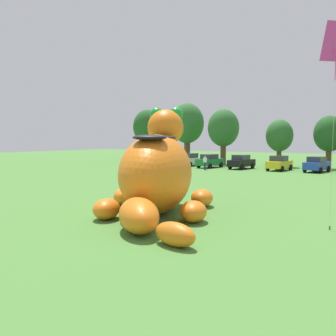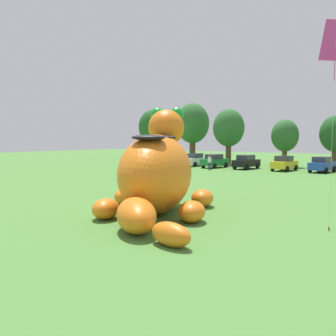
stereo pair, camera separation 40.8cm
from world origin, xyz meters
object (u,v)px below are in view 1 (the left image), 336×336
object	(u,v)px
car_green	(210,161)
tethered_flying_kite	(336,45)
car_black	(241,162)
car_white	(190,160)
car_blue	(317,164)
spectator_by_cars	(205,163)
car_yellow	(279,163)
giant_inflatable_creature	(157,172)

from	to	relation	value
car_green	tethered_flying_kite	xyz separation A→B (m)	(19.41, -25.56, 6.49)
car_green	car_black	size ratio (longest dim) A/B	1.00
car_white	car_green	distance (m)	3.75
car_green	car_blue	world-z (taller)	same
car_green	spectator_by_cars	xyz separation A→B (m)	(1.15, -3.32, -0.01)
car_black	tethered_flying_kite	world-z (taller)	tethered_flying_kite
car_blue	spectator_by_cars	world-z (taller)	car_blue
car_blue	spectator_by_cars	size ratio (longest dim) A/B	2.49
car_yellow	spectator_by_cars	bearing A→B (deg)	-150.79
spectator_by_cars	car_white	bearing A→B (deg)	137.22
car_green	car_black	bearing A→B (deg)	7.47
car_white	tethered_flying_kite	world-z (taller)	tethered_flying_kite
car_green	car_yellow	bearing A→B (deg)	5.72
car_yellow	spectator_by_cars	size ratio (longest dim) A/B	2.46
giant_inflatable_creature	car_white	size ratio (longest dim) A/B	2.23
car_black	car_yellow	bearing A→B (deg)	4.16
car_white	car_green	size ratio (longest dim) A/B	0.98
car_black	spectator_by_cars	bearing A→B (deg)	-127.16
giant_inflatable_creature	tethered_flying_kite	world-z (taller)	tethered_flying_kite
tethered_flying_kite	spectator_by_cars	bearing A→B (deg)	129.39
car_white	spectator_by_cars	bearing A→B (deg)	-42.78
giant_inflatable_creature	car_white	bearing A→B (deg)	118.53
car_yellow	car_blue	bearing A→B (deg)	6.26
car_black	spectator_by_cars	xyz separation A→B (m)	(-2.92, -3.85, -0.01)
giant_inflatable_creature	car_yellow	size ratio (longest dim) A/B	2.22
car_green	car_black	world-z (taller)	same
spectator_by_cars	tethered_flying_kite	world-z (taller)	tethered_flying_kite
spectator_by_cars	tethered_flying_kite	bearing A→B (deg)	-50.61
car_white	car_yellow	bearing A→B (deg)	-0.96
giant_inflatable_creature	car_white	world-z (taller)	giant_inflatable_creature
giant_inflatable_creature	car_black	xyz separation A→B (m)	(-7.46, 27.27, -1.15)
tethered_flying_kite	car_yellow	bearing A→B (deg)	112.22
car_yellow	car_black	bearing A→B (deg)	-175.84
car_white	tethered_flying_kite	size ratio (longest dim) A/B	0.51
car_white	spectator_by_cars	distance (m)	6.46
giant_inflatable_creature	car_green	xyz separation A→B (m)	(-11.52, 26.74, -1.15)
car_white	car_black	xyz separation A→B (m)	(7.65, -0.54, 0.00)
car_white	car_black	size ratio (longest dim) A/B	0.99
car_black	car_blue	bearing A→B (deg)	5.15
car_black	tethered_flying_kite	size ratio (longest dim) A/B	0.52
giant_inflatable_creature	car_blue	bearing A→B (deg)	87.68
car_yellow	car_blue	distance (m)	4.06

